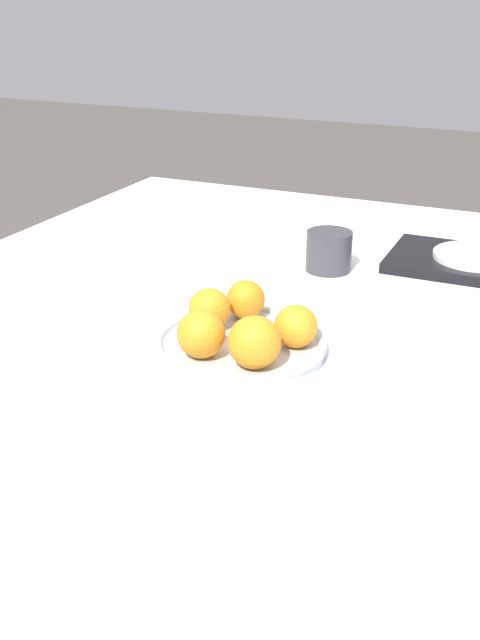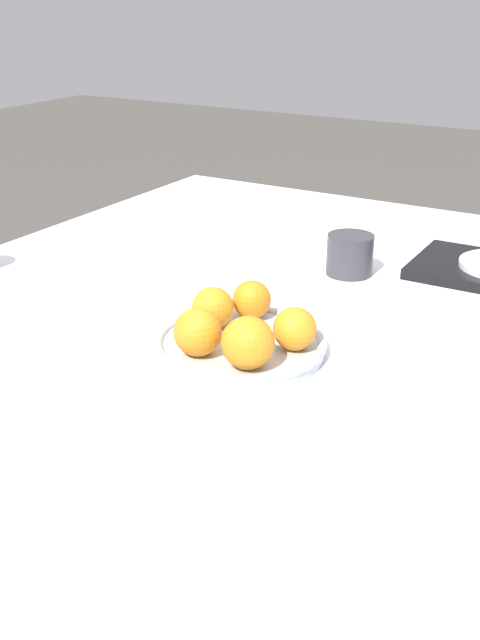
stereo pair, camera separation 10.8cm
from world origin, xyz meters
TOP-DOWN VIEW (x-y plane):
  - ground_plane at (0.00, 0.00)m, footprint 12.00×12.00m
  - table at (0.00, 0.00)m, footprint 1.33×1.07m
  - fruit_platter at (0.01, -0.36)m, footprint 0.25×0.25m
  - orange_0 at (0.09, -0.34)m, footprint 0.06×0.06m
  - orange_1 at (-0.02, -0.43)m, footprint 0.07×0.07m
  - orange_2 at (-0.05, -0.34)m, footprint 0.06×0.06m
  - orange_3 at (0.06, -0.43)m, footprint 0.07×0.07m
  - orange_4 at (-0.02, -0.28)m, footprint 0.06×0.06m
  - cup_1 at (0.02, 0.02)m, footprint 0.09×0.09m
  - napkin at (-0.25, 0.18)m, footprint 0.10×0.15m

SIDE VIEW (x-z plane):
  - ground_plane at x=0.00m, z-range 0.00..0.00m
  - table at x=0.00m, z-range 0.00..0.74m
  - napkin at x=-0.25m, z-range 0.74..0.74m
  - fruit_platter at x=0.01m, z-range 0.74..0.76m
  - cup_1 at x=0.02m, z-range 0.74..0.81m
  - orange_4 at x=-0.02m, z-range 0.75..0.81m
  - orange_0 at x=0.09m, z-range 0.75..0.81m
  - orange_2 at x=-0.05m, z-range 0.75..0.82m
  - orange_1 at x=-0.02m, z-range 0.75..0.82m
  - orange_3 at x=0.06m, z-range 0.75..0.82m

